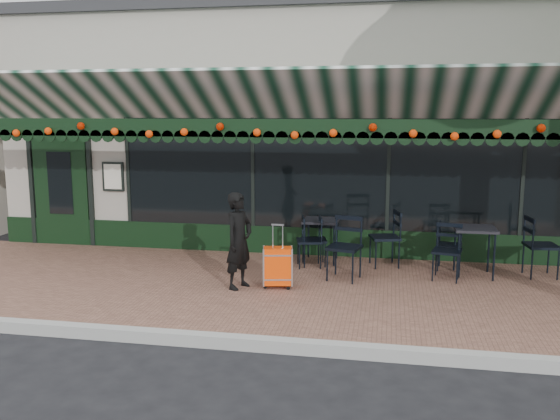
% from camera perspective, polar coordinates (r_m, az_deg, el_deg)
% --- Properties ---
extents(ground, '(80.00, 80.00, 0.00)m').
position_cam_1_polar(ground, '(7.08, -1.93, -13.06)').
color(ground, black).
rests_on(ground, ground).
extents(sidewalk, '(18.00, 4.00, 0.15)m').
position_cam_1_polar(sidewalk, '(8.90, 0.88, -7.76)').
color(sidewalk, brown).
rests_on(sidewalk, ground).
extents(curb, '(18.00, 0.16, 0.15)m').
position_cam_1_polar(curb, '(6.98, -2.08, -12.74)').
color(curb, '#9E9E99').
rests_on(curb, ground).
extents(restaurant_building, '(12.00, 9.60, 4.50)m').
position_cam_1_polar(restaurant_building, '(14.29, 4.88, 7.68)').
color(restaurant_building, '#A49B8E').
rests_on(restaurant_building, ground).
extents(woman, '(0.52, 0.61, 1.41)m').
position_cam_1_polar(woman, '(8.63, -3.98, -2.96)').
color(woman, black).
rests_on(woman, sidewalk).
extents(suitcase, '(0.45, 0.30, 0.94)m').
position_cam_1_polar(suitcase, '(8.70, -0.22, -5.48)').
color(suitcase, '#FA4307').
rests_on(suitcase, sidewalk).
extents(cafe_table_a, '(0.63, 0.63, 0.78)m').
position_cam_1_polar(cafe_table_a, '(9.74, 18.25, -2.05)').
color(cafe_table_a, black).
rests_on(cafe_table_a, sidewalk).
extents(cafe_table_b, '(0.60, 0.60, 0.74)m').
position_cam_1_polar(cafe_table_b, '(10.15, 3.97, -1.33)').
color(cafe_table_b, black).
rests_on(cafe_table_b, sidewalk).
extents(chair_a_left, '(0.59, 0.59, 0.95)m').
position_cam_1_polar(chair_a_left, '(10.03, 10.04, -2.68)').
color(chair_a_left, black).
rests_on(chair_a_left, sidewalk).
extents(chair_a_right, '(0.45, 0.45, 0.79)m').
position_cam_1_polar(chair_a_right, '(10.05, 16.01, -3.33)').
color(chair_a_right, black).
rests_on(chair_a_right, sidewalk).
extents(chair_a_front, '(0.52, 0.52, 0.87)m').
position_cam_1_polar(chair_a_front, '(9.45, 15.77, -3.90)').
color(chair_a_front, black).
rests_on(chair_a_front, sidewalk).
extents(chair_a_extra, '(0.54, 0.54, 0.97)m').
position_cam_1_polar(chair_a_extra, '(10.11, 23.85, -3.22)').
color(chair_a_extra, black).
rests_on(chair_a_extra, sidewalk).
extents(chair_b_left, '(0.51, 0.51, 0.85)m').
position_cam_1_polar(chair_b_left, '(9.87, 2.83, -3.04)').
color(chair_b_left, black).
rests_on(chair_b_left, sidewalk).
extents(chair_b_right, '(0.50, 0.50, 0.84)m').
position_cam_1_polar(chair_b_right, '(9.96, 3.29, -2.95)').
color(chair_b_right, black).
rests_on(chair_b_right, sidewalk).
extents(chair_b_front, '(0.59, 0.59, 0.99)m').
position_cam_1_polar(chair_b_front, '(9.14, 6.20, -3.67)').
color(chair_b_front, black).
rests_on(chair_b_front, sidewalk).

